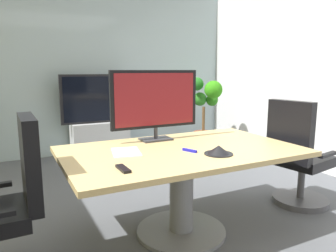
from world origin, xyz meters
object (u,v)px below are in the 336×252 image
Objects in this scene: conference_table at (182,171)px; conference_phone at (219,150)px; tv_monitor at (155,101)px; potted_plant at (206,110)px; office_chair_right at (297,162)px; wall_display_unit at (100,129)px; office_chair_left at (4,216)px; remote_control at (123,169)px.

conference_phone is at bearing -59.25° from conference_table.
potted_plant is (1.87, 2.00, -0.40)m from tv_monitor.
potted_plant is (0.50, 2.44, 0.24)m from office_chair_right.
tv_monitor reaches higher than conference_phone.
conference_table is 1.52× the size of potted_plant.
conference_table is 2.77m from wall_display_unit.
wall_display_unit reaches higher than office_chair_left.
conference_table is at bearing 120.75° from conference_phone.
conference_phone is at bearing 91.95° from office_chair_right.
conference_phone is (0.11, -3.05, 0.33)m from wall_display_unit.
office_chair_right is at bearing -17.81° from tv_monitor.
conference_table is 1.33m from office_chair_right.
conference_table is 0.68m from tv_monitor.
conference_table is at bearing -82.75° from tv_monitor.
office_chair_left is 0.87× the size of potted_plant.
office_chair_right is at bearing 7.31° from remote_control.
wall_display_unit is at bearing 14.40° from office_chair_right.
potted_plant reaches higher than conference_table.
wall_display_unit reaches higher than conference_table.
remote_control is at bearing -176.89° from conference_phone.
potted_plant reaches higher than office_chair_right.
office_chair_left reaches higher than conference_phone.
office_chair_left is at bearing -160.53° from tv_monitor.
wall_display_unit reaches higher than remote_control.
potted_plant reaches higher than office_chair_left.
office_chair_right is 3.08m from wall_display_unit.
remote_control reaches higher than conference_table.
office_chair_left is 2.65m from office_chair_right.
tv_monitor reaches higher than wall_display_unit.
tv_monitor is at bearing 51.19° from remote_control.
potted_plant reaches higher than conference_phone.
remote_control is at bearing -152.35° from conference_table.
office_chair_left is 1.49m from tv_monitor.
remote_control is (-2.44, -2.72, 0.05)m from potted_plant.
office_chair_right is 1.98m from remote_control.
tv_monitor reaches higher than conference_table.
conference_phone is (0.17, -0.28, 0.22)m from conference_table.
conference_phone is (0.22, -0.69, -0.33)m from tv_monitor.
remote_control is at bearing -102.18° from wall_display_unit.
conference_table is 3.02m from potted_plant.
office_chair_right reaches higher than conference_table.
potted_plant is at bearing 47.10° from remote_control.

